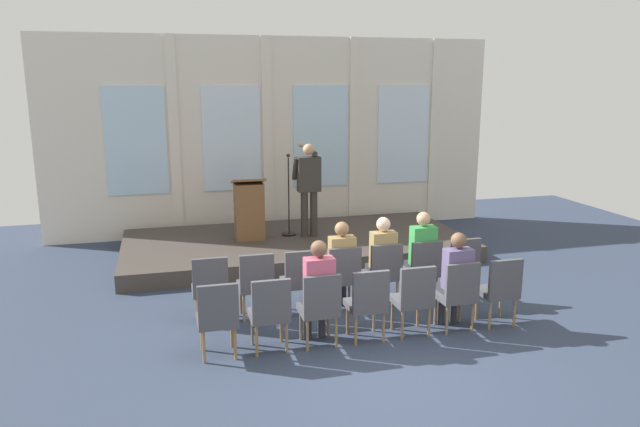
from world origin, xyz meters
The scene contains 25 objects.
ground_plane centered at (0.00, 0.00, 0.00)m, with size 16.52×16.52×0.00m, color #2D384C.
rear_partition centered at (0.04, 6.34, 2.02)m, with size 9.41×0.14×4.05m.
stage_platform centered at (0.00, 4.57, 0.14)m, with size 6.30×2.97×0.29m, color #3F3833.
speaker centered at (0.27, 4.64, 1.31)m, with size 0.50×0.69×1.75m.
mic_stand centered at (-0.08, 4.82, 0.62)m, with size 0.28×0.28×1.55m.
lectern centered at (-0.85, 4.71, 0.84)m, with size 0.60×0.48×1.16m.
chair_r0_c0 centered at (-1.83, 1.60, 0.53)m, with size 0.46×0.44×0.94m.
chair_r0_c1 centered at (-1.22, 1.60, 0.53)m, with size 0.46×0.44×0.94m.
chair_r0_c2 centered at (-0.61, 1.60, 0.53)m, with size 0.46×0.44×0.94m.
chair_r0_c3 centered at (0.00, 1.60, 0.53)m, with size 0.46×0.44×0.94m.
audience_r0_c3 centered at (0.00, 1.68, 0.71)m, with size 0.36×0.39×1.27m.
chair_r0_c4 centered at (0.61, 1.60, 0.53)m, with size 0.46×0.44×0.94m.
audience_r0_c4 centered at (0.61, 1.68, 0.72)m, with size 0.36×0.39×1.30m.
chair_r0_c5 centered at (1.22, 1.60, 0.53)m, with size 0.46×0.44×0.94m.
audience_r0_c5 centered at (1.22, 1.68, 0.74)m, with size 0.36×0.39×1.34m.
chair_r0_c6 centered at (1.83, 1.60, 0.53)m, with size 0.46×0.44×0.94m.
chair_r1_c0 centered at (-1.83, 0.54, 0.53)m, with size 0.46×0.44×0.94m.
chair_r1_c1 centered at (-1.22, 0.54, 0.53)m, with size 0.46×0.44×0.94m.
chair_r1_c2 centered at (-0.61, 0.54, 0.53)m, with size 0.46×0.44×0.94m.
audience_r1_c2 centered at (-0.61, 0.62, 0.74)m, with size 0.36×0.39×1.33m.
chair_r1_c3 centered at (0.00, 0.54, 0.53)m, with size 0.46×0.44×0.94m.
chair_r1_c4 centered at (0.61, 0.54, 0.53)m, with size 0.46×0.44×0.94m.
chair_r1_c5 centered at (1.22, 0.54, 0.53)m, with size 0.46×0.44×0.94m.
audience_r1_c5 centered at (1.22, 0.62, 0.72)m, with size 0.36×0.39×1.30m.
chair_r1_c6 centered at (1.83, 0.54, 0.53)m, with size 0.46×0.44×0.94m.
Camera 1 is at (-2.36, -6.04, 3.20)m, focal length 33.66 mm.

